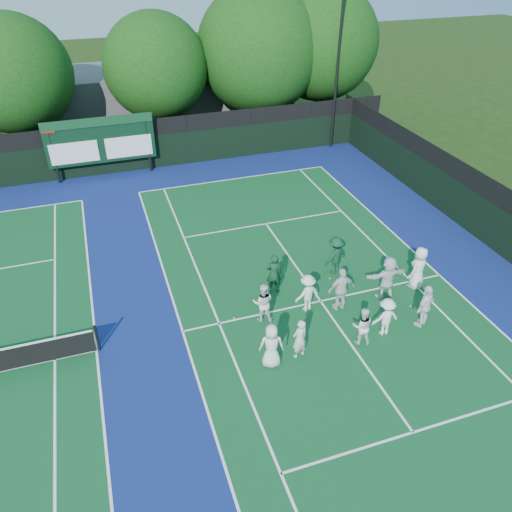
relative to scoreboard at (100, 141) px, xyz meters
name	(u,v)px	position (x,y,z in m)	size (l,w,h in m)	color
ground	(332,317)	(7.01, -15.59, -2.19)	(120.00, 120.00, 0.00)	#1B330D
court_apron	(169,335)	(1.01, -14.59, -2.19)	(34.00, 32.00, 0.01)	navy
near_court	(321,301)	(7.01, -14.59, -2.18)	(11.05, 23.85, 0.01)	#104E24
back_fence	(120,150)	(1.01, 0.41, -0.83)	(34.00, 0.08, 3.00)	black
scoreboard	(100,141)	(0.00, 0.00, 0.00)	(6.00, 0.21, 3.55)	black
clubhouse	(164,95)	(5.01, 8.41, -0.19)	(18.00, 6.00, 4.00)	#58585D
light_pole_right	(339,46)	(14.51, 0.11, 4.11)	(1.20, 0.30, 10.12)	black
tree_b	(17,77)	(-3.89, 3.99, 2.84)	(6.66, 6.66, 8.54)	black
tree_c	(158,69)	(4.20, 3.99, 2.69)	(6.40, 6.40, 8.25)	black
tree_d	(261,53)	(10.91, 3.99, 3.19)	(8.01, 8.01, 9.60)	black
tree_e	(323,45)	(15.28, 3.99, 3.41)	(7.53, 7.53, 9.56)	black
tennis_ball_1	(330,278)	(8.00, -13.36, -2.16)	(0.07, 0.07, 0.07)	#C1E31A
tennis_ball_2	(411,306)	(10.17, -16.00, -2.16)	(0.07, 0.07, 0.07)	#C1E31A
tennis_ball_3	(234,318)	(3.51, -14.50, -2.16)	(0.07, 0.07, 0.07)	#C1E31A
tennis_ball_5	(422,309)	(10.47, -16.29, -2.16)	(0.07, 0.07, 0.07)	#C1E31A
player_front_0	(272,346)	(4.03, -17.11, -1.35)	(0.82, 0.53, 1.68)	white
player_front_1	(300,339)	(5.06, -17.04, -1.41)	(0.57, 0.37, 1.56)	silver
player_front_2	(362,326)	(7.38, -17.10, -1.45)	(0.72, 0.56, 1.48)	white
player_front_3	(386,317)	(8.39, -16.96, -1.43)	(0.98, 0.56, 1.52)	white
player_front_4	(425,306)	(9.96, -17.01, -1.31)	(1.03, 0.43, 1.77)	white
player_back_0	(263,302)	(4.51, -14.87, -1.39)	(0.78, 0.61, 1.61)	white
player_back_1	(307,293)	(6.30, -14.83, -1.42)	(1.00, 0.58, 1.55)	white
player_back_2	(341,289)	(7.52, -15.19, -1.27)	(1.08, 0.45, 1.84)	silver
player_back_3	(387,277)	(9.55, -15.10, -1.27)	(1.71, 0.55, 1.85)	white
player_back_4	(419,268)	(11.07, -14.91, -1.27)	(0.90, 0.58, 1.84)	white
coach_left	(274,274)	(5.49, -13.37, -1.33)	(0.63, 0.41, 1.72)	#103B22
coach_right	(335,256)	(8.36, -12.98, -1.33)	(1.11, 0.64, 1.72)	#103D24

